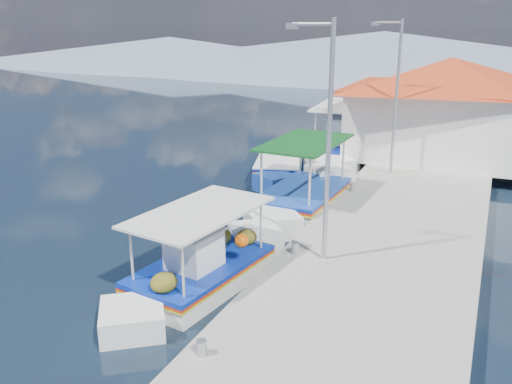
% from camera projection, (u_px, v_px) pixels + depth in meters
% --- Properties ---
extents(ground, '(160.00, 160.00, 0.00)m').
position_uv_depth(ground, '(134.00, 275.00, 14.23)').
color(ground, black).
rests_on(ground, ground).
extents(quay, '(5.00, 44.00, 0.50)m').
position_uv_depth(quay, '(401.00, 224.00, 17.06)').
color(quay, '#98978E').
rests_on(quay, ground).
extents(bollards, '(0.20, 17.20, 0.30)m').
position_uv_depth(bollards, '(331.00, 210.00, 17.10)').
color(bollards, '#A5A8AD').
rests_on(bollards, quay).
extents(main_caique, '(2.61, 6.78, 2.25)m').
position_uv_depth(main_caique, '(203.00, 269.00, 13.54)').
color(main_caique, silver).
rests_on(main_caique, ground).
extents(caique_green_canopy, '(2.42, 7.35, 2.75)m').
position_uv_depth(caique_green_canopy, '(304.00, 198.00, 19.08)').
color(caique_green_canopy, silver).
rests_on(caique_green_canopy, ground).
extents(caique_blue_hull, '(3.09, 6.10, 1.13)m').
position_uv_depth(caique_blue_hull, '(280.00, 168.00, 23.30)').
color(caique_blue_hull, '#1C48AA').
rests_on(caique_blue_hull, ground).
extents(caique_far, '(2.82, 8.34, 2.93)m').
position_uv_depth(caique_far, '(344.00, 148.00, 25.96)').
color(caique_far, silver).
rests_on(caique_far, ground).
extents(harbor_building, '(10.49, 10.49, 4.40)m').
position_uv_depth(harbor_building, '(447.00, 106.00, 23.98)').
color(harbor_building, white).
rests_on(harbor_building, quay).
extents(lamp_post_near, '(1.21, 0.14, 6.00)m').
position_uv_depth(lamp_post_near, '(325.00, 132.00, 13.03)').
color(lamp_post_near, '#A5A8AD').
rests_on(lamp_post_near, quay).
extents(lamp_post_far, '(1.21, 0.14, 6.00)m').
position_uv_depth(lamp_post_far, '(394.00, 90.00, 20.84)').
color(lamp_post_far, '#A5A8AD').
rests_on(lamp_post_far, quay).
extents(mountain_ridge, '(171.40, 96.00, 5.50)m').
position_uv_depth(mountain_ridge, '(487.00, 62.00, 59.67)').
color(mountain_ridge, slate).
rests_on(mountain_ridge, ground).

